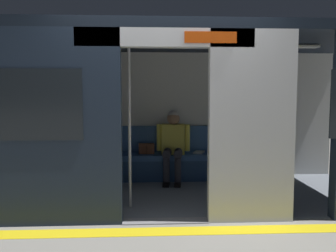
# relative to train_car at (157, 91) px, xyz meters

# --- Properties ---
(ground_plane) EXTENTS (60.00, 60.00, 0.00)m
(ground_plane) POSITION_rel_train_car_xyz_m (-0.06, 1.08, -1.48)
(ground_plane) COLOR gray
(platform_edge_strip) EXTENTS (8.00, 0.24, 0.01)m
(platform_edge_strip) POSITION_rel_train_car_xyz_m (-0.06, 1.38, -1.47)
(platform_edge_strip) COLOR yellow
(platform_edge_strip) RESTS_ON ground_plane
(train_car) EXTENTS (6.40, 2.50, 2.26)m
(train_car) POSITION_rel_train_car_xyz_m (0.00, 0.00, 0.00)
(train_car) COLOR silver
(train_car) RESTS_ON ground_plane
(bench_seat) EXTENTS (2.44, 0.44, 0.44)m
(bench_seat) POSITION_rel_train_car_xyz_m (-0.06, -0.90, -1.14)
(bench_seat) COLOR #38609E
(bench_seat) RESTS_ON ground_plane
(person_seated) EXTENTS (0.55, 0.70, 1.16)m
(person_seated) POSITION_rel_train_car_xyz_m (-0.28, -0.85, -0.82)
(person_seated) COLOR #D8CC4C
(person_seated) RESTS_ON ground_plane
(handbag) EXTENTS (0.26, 0.15, 0.17)m
(handbag) POSITION_rel_train_car_xyz_m (0.16, -0.98, -0.95)
(handbag) COLOR brown
(handbag) RESTS_ON bench_seat
(book) EXTENTS (0.22, 0.26, 0.03)m
(book) POSITION_rel_train_car_xyz_m (-0.74, -0.99, -1.03)
(book) COLOR silver
(book) RESTS_ON bench_seat
(grab_pole_door) EXTENTS (0.04, 0.04, 2.12)m
(grab_pole_door) POSITION_rel_train_car_xyz_m (0.36, 0.55, -0.41)
(grab_pole_door) COLOR silver
(grab_pole_door) RESTS_ON ground_plane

